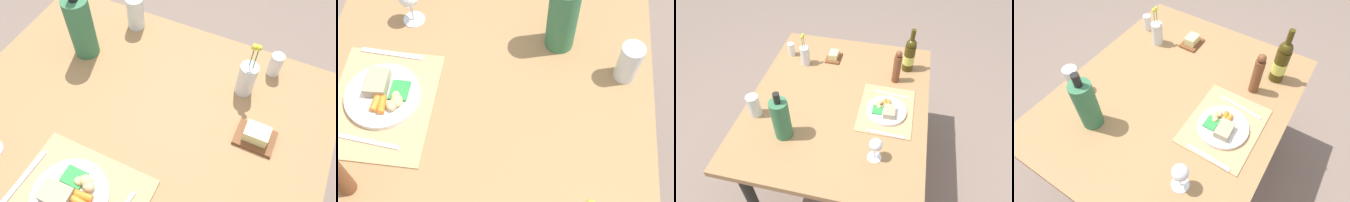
{
  "view_description": "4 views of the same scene",
  "coord_description": "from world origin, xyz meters",
  "views": [
    {
      "loc": [
        0.35,
        -0.46,
        1.71
      ],
      "look_at": [
        0.1,
        0.09,
        0.83
      ],
      "focal_mm": 34.97,
      "sensor_mm": 36.0,
      "label": 1
    },
    {
      "loc": [
        0.62,
        0.17,
        1.91
      ],
      "look_at": [
        -0.05,
        0.09,
        0.79
      ],
      "focal_mm": 47.19,
      "sensor_mm": 36.0,
      "label": 2
    },
    {
      "loc": [
        -1.25,
        -0.32,
        2.04
      ],
      "look_at": [
        -0.09,
        -0.05,
        0.83
      ],
      "focal_mm": 32.05,
      "sensor_mm": 36.0,
      "label": 3
    },
    {
      "loc": [
        -0.74,
        -0.52,
        1.82
      ],
      "look_at": [
        -0.03,
        -0.07,
        0.78
      ],
      "focal_mm": 30.33,
      "sensor_mm": 36.0,
      "label": 4
    }
  ],
  "objects": [
    {
      "name": "ground_plane",
      "position": [
        0.0,
        0.0,
        0.0
      ],
      "size": [
        8.0,
        8.0,
        0.0
      ],
      "primitive_type": "plane",
      "color": "#816C5F"
    },
    {
      "name": "water_tumbler",
      "position": [
        -0.22,
        0.44,
        0.8
      ],
      "size": [
        0.07,
        0.07,
        0.14
      ],
      "color": "silver",
      "rests_on": "dining_table"
    },
    {
      "name": "dinner_plate",
      "position": [
        -0.04,
        -0.29,
        0.76
      ],
      "size": [
        0.23,
        0.23,
        0.06
      ],
      "color": "white",
      "rests_on": "placemat"
    },
    {
      "name": "fork",
      "position": [
        -0.21,
        -0.31,
        0.75
      ],
      "size": [
        0.03,
        0.21,
        0.0
      ],
      "primitive_type": "cube",
      "rotation": [
        0.0,
        0.0,
        -0.05
      ],
      "color": "silver",
      "rests_on": "placemat"
    },
    {
      "name": "placemat",
      "position": [
        -0.02,
        -0.29,
        0.74
      ],
      "size": [
        0.39,
        0.31,
        0.01
      ],
      "primitive_type": "cube",
      "color": "tan",
      "rests_on": "dining_table"
    },
    {
      "name": "knife",
      "position": [
        0.11,
        -0.31,
        0.75
      ],
      "size": [
        0.03,
        0.22,
        0.0
      ],
      "primitive_type": "cube",
      "rotation": [
        0.0,
        0.0,
        -0.1
      ],
      "color": "silver",
      "rests_on": "placemat"
    },
    {
      "name": "cooler_bottle",
      "position": [
        -0.33,
        0.23,
        0.87
      ],
      "size": [
        0.1,
        0.1,
        0.31
      ],
      "color": "#37764C",
      "rests_on": "dining_table"
    },
    {
      "name": "dining_table",
      "position": [
        0.0,
        0.0,
        0.65
      ],
      "size": [
        1.28,
        1.07,
        0.74
      ],
      "color": "#A1784A",
      "rests_on": "ground_plane"
    }
  ]
}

